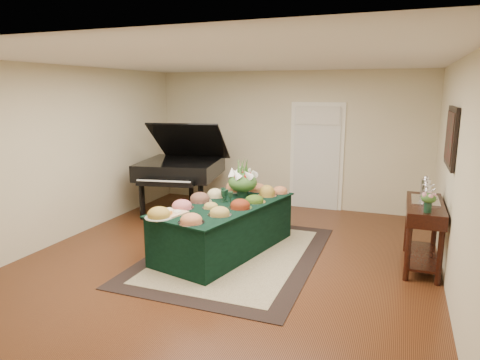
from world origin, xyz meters
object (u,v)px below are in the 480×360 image
at_px(buffet_table, 225,227).
at_px(mahogany_sideboard, 424,217).
at_px(grand_piano, 181,168).
at_px(floral_centerpiece, 243,179).

xyz_separation_m(buffet_table, mahogany_sideboard, (2.67, 0.41, 0.32)).
height_order(buffet_table, grand_piano, grand_piano).
distance_m(floral_centerpiece, mahogany_sideboard, 2.61).
bearing_deg(buffet_table, floral_centerpiece, 81.32).
relative_size(buffet_table, floral_centerpiece, 5.28).
relative_size(buffet_table, grand_piano, 1.28).
bearing_deg(buffet_table, mahogany_sideboard, 8.73).
bearing_deg(buffet_table, grand_piano, 134.35).
distance_m(buffet_table, grand_piano, 2.33).
distance_m(buffet_table, mahogany_sideboard, 2.72).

